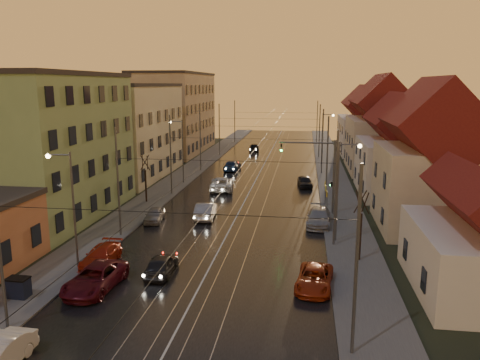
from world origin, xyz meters
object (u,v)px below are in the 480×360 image
at_px(driving_car_4, 254,147).
at_px(street_lamp_1, 342,182).
at_px(traffic_light_mast, 323,167).
at_px(driving_car_0, 161,264).
at_px(parked_left_2, 101,256).
at_px(parked_right_1, 319,217).
at_px(street_lamp_3, 324,134).
at_px(driving_car_3, 232,166).
at_px(parked_left_1, 95,278).
at_px(parked_left_3, 155,215).
at_px(street_lamp_0, 69,199).
at_px(driving_car_2, 222,184).
at_px(driving_car_1, 206,210).
at_px(street_lamp_2, 180,145).
at_px(dumpster, 18,288).
at_px(parked_right_0, 314,279).
at_px(parked_right_2, 305,182).

bearing_deg(driving_car_4, street_lamp_1, 98.63).
distance_m(traffic_light_mast, driving_car_4, 43.32).
distance_m(street_lamp_1, driving_car_0, 15.09).
relative_size(parked_left_2, parked_right_1, 0.86).
distance_m(street_lamp_3, driving_car_3, 15.16).
bearing_deg(parked_left_1, parked_left_3, 97.37).
distance_m(street_lamp_0, driving_car_2, 25.98).
relative_size(street_lamp_1, driving_car_1, 1.72).
bearing_deg(street_lamp_2, street_lamp_1, -47.68).
bearing_deg(street_lamp_0, street_lamp_3, 67.52).
xyz_separation_m(street_lamp_2, parked_right_1, (16.70, -15.62, -4.16)).
distance_m(street_lamp_1, driving_car_1, 13.59).
bearing_deg(street_lamp_2, driving_car_3, 63.41).
relative_size(street_lamp_1, dumpster, 6.67).
distance_m(street_lamp_1, traffic_light_mast, 8.08).
bearing_deg(traffic_light_mast, parked_left_2, -136.16).
relative_size(street_lamp_2, parked_left_1, 1.54).
bearing_deg(parked_left_2, street_lamp_3, 68.79).
distance_m(traffic_light_mast, parked_right_0, 17.39).
xyz_separation_m(traffic_light_mast, parked_left_2, (-15.59, -14.98, -3.97)).
distance_m(street_lamp_0, parked_right_2, 32.31).
height_order(street_lamp_1, driving_car_2, street_lamp_1).
xyz_separation_m(driving_car_3, parked_left_2, (-3.46, -36.89, -0.09)).
distance_m(street_lamp_2, parked_left_1, 31.33).
xyz_separation_m(street_lamp_2, driving_car_0, (6.19, -28.09, -4.21)).
bearing_deg(street_lamp_1, parked_left_3, 167.90).
height_order(street_lamp_2, parked_right_1, street_lamp_2).
distance_m(street_lamp_3, driving_car_4, 18.79).
xyz_separation_m(driving_car_4, parked_right_1, (10.67, -45.33, -0.04)).
xyz_separation_m(driving_car_1, parked_left_2, (-4.82, -12.11, -0.14)).
distance_m(parked_left_2, dumpster, 6.29).
distance_m(traffic_light_mast, parked_right_1, 5.31).
height_order(driving_car_2, parked_left_2, driving_car_2).
bearing_deg(parked_left_1, parked_right_2, 71.49).
bearing_deg(parked_right_1, driving_car_4, 107.13).
height_order(street_lamp_1, street_lamp_3, same).
relative_size(traffic_light_mast, parked_right_0, 1.59).
height_order(traffic_light_mast, parked_left_3, traffic_light_mast).
height_order(driving_car_4, dumpster, driving_car_4).
bearing_deg(parked_left_3, street_lamp_2, 90.61).
bearing_deg(street_lamp_0, parked_left_3, 80.46).
bearing_deg(driving_car_4, driving_car_1, 85.24).
bearing_deg(street_lamp_0, driving_car_3, 82.54).
relative_size(driving_car_1, driving_car_2, 0.83).
height_order(traffic_light_mast, driving_car_0, traffic_light_mast).
distance_m(parked_right_1, parked_right_2, 15.74).
distance_m(street_lamp_1, driving_car_2, 21.50).
distance_m(parked_left_2, parked_right_0, 14.73).
relative_size(street_lamp_2, street_lamp_3, 1.00).
distance_m(street_lamp_0, dumpster, 6.42).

